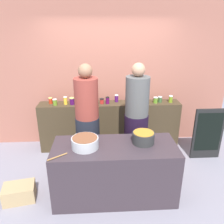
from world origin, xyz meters
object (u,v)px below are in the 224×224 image
object	(u,v)px
preserve_jar_0	(51,101)
bread_crate	(19,193)
cook_with_tongs	(88,127)
preserve_jar_1	(55,102)
preserve_jar_5	(94,100)
preserve_jar_4	(83,100)
preserve_jar_6	(102,101)
cook_in_cap	(136,125)
cooking_pot_center	(143,138)
chalkboard_sign	(208,134)
preserve_jar_11	(160,99)
wooden_spoon	(57,157)
preserve_jar_3	(72,101)
preserve_jar_2	(65,101)
preserve_jar_12	(171,99)
preserve_jar_7	(108,100)
preserve_jar_10	(156,100)
preserve_jar_9	(147,100)
preserve_jar_8	(116,98)
cooking_pot_left	(85,143)

from	to	relation	value
preserve_jar_0	bread_crate	world-z (taller)	preserve_jar_0
cook_with_tongs	preserve_jar_0	bearing A→B (deg)	129.62
preserve_jar_1	preserve_jar_5	xyz separation A→B (m)	(0.71, 0.09, -0.00)
preserve_jar_4	preserve_jar_6	size ratio (longest dim) A/B	1.37
cook_in_cap	preserve_jar_1	bearing A→B (deg)	153.08
preserve_jar_5	cooking_pot_center	size ratio (longest dim) A/B	0.36
preserve_jar_0	chalkboard_sign	world-z (taller)	preserve_jar_0
preserve_jar_11	cooking_pot_center	distance (m)	1.46
cook_in_cap	chalkboard_sign	size ratio (longest dim) A/B	1.87
wooden_spoon	preserve_jar_5	bearing A→B (deg)	75.85
preserve_jar_3	preserve_jar_6	size ratio (longest dim) A/B	1.32
bread_crate	preserve_jar_2	bearing A→B (deg)	69.37
preserve_jar_12	cook_with_tongs	xyz separation A→B (m)	(-1.56, -0.82, -0.17)
preserve_jar_11	preserve_jar_7	bearing A→B (deg)	-178.32
preserve_jar_12	bread_crate	xyz separation A→B (m)	(-2.53, -1.41, -0.89)
preserve_jar_0	preserve_jar_10	size ratio (longest dim) A/B	1.00
preserve_jar_5	bread_crate	bearing A→B (deg)	-125.62
preserve_jar_2	bread_crate	bearing A→B (deg)	-110.63
preserve_jar_2	preserve_jar_4	world-z (taller)	preserve_jar_2
preserve_jar_9	preserve_jar_8	bearing A→B (deg)	168.71
preserve_jar_1	preserve_jar_7	bearing A→B (deg)	1.54
preserve_jar_2	cooking_pot_center	xyz separation A→B (m)	(1.23, -1.32, -0.12)
wooden_spoon	preserve_jar_4	bearing A→B (deg)	82.40
preserve_jar_0	wooden_spoon	size ratio (longest dim) A/B	0.43
preserve_jar_7	preserve_jar_1	bearing A→B (deg)	-178.46
preserve_jar_5	preserve_jar_7	world-z (taller)	preserve_jar_7
preserve_jar_10	cooking_pot_center	size ratio (longest dim) A/B	0.38
preserve_jar_4	preserve_jar_12	xyz separation A→B (m)	(1.68, -0.06, -0.00)
preserve_jar_7	preserve_jar_12	xyz separation A→B (m)	(1.21, 0.01, 0.00)
preserve_jar_3	bread_crate	xyz separation A→B (m)	(-0.65, -1.40, -0.89)
preserve_jar_4	preserve_jar_6	distance (m)	0.36
cooking_pot_left	bread_crate	world-z (taller)	cooking_pot_left
preserve_jar_2	wooden_spoon	world-z (taller)	preserve_jar_2
preserve_jar_8	preserve_jar_9	bearing A→B (deg)	-11.29
preserve_jar_4	bread_crate	xyz separation A→B (m)	(-0.85, -1.47, -0.89)
preserve_jar_3	cook_with_tongs	xyz separation A→B (m)	(0.32, -0.80, -0.17)
cook_in_cap	preserve_jar_11	bearing A→B (deg)	53.11
preserve_jar_3	preserve_jar_7	size ratio (longest dim) A/B	1.01
preserve_jar_2	preserve_jar_12	xyz separation A→B (m)	(2.00, -0.00, -0.01)
preserve_jar_7	cook_in_cap	bearing A→B (deg)	-59.76
preserve_jar_2	preserve_jar_12	distance (m)	2.00
preserve_jar_9	chalkboard_sign	world-z (taller)	preserve_jar_9
chalkboard_sign	preserve_jar_9	bearing A→B (deg)	155.71
preserve_jar_6	preserve_jar_11	world-z (taller)	preserve_jar_11
preserve_jar_0	preserve_jar_9	bearing A→B (deg)	-2.70
preserve_jar_6	preserve_jar_12	xyz separation A→B (m)	(1.32, 0.00, 0.02)
preserve_jar_0	cooking_pot_left	bearing A→B (deg)	-63.71
cook_in_cap	chalkboard_sign	world-z (taller)	cook_in_cap
cooking_pot_center	cook_in_cap	size ratio (longest dim) A/B	0.17
preserve_jar_4	preserve_jar_12	bearing A→B (deg)	-1.91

